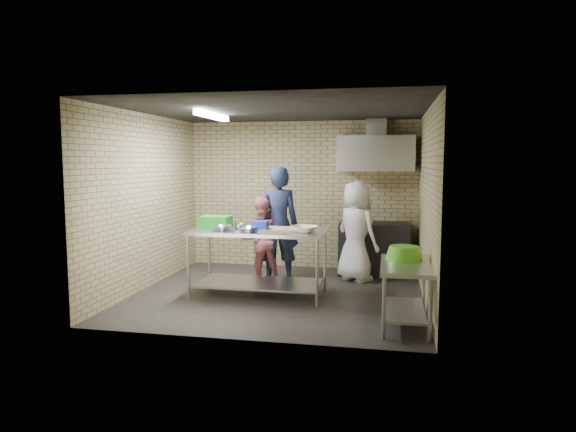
# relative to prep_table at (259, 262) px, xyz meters

# --- Properties ---
(floor) EXTENTS (4.20, 4.20, 0.00)m
(floor) POSITION_rel_prep_table_xyz_m (0.27, 0.12, -0.49)
(floor) COLOR black
(floor) RESTS_ON ground
(ceiling) EXTENTS (4.20, 4.20, 0.00)m
(ceiling) POSITION_rel_prep_table_xyz_m (0.27, 0.12, 2.21)
(ceiling) COLOR black
(ceiling) RESTS_ON ground
(back_wall) EXTENTS (4.20, 0.06, 2.70)m
(back_wall) POSITION_rel_prep_table_xyz_m (0.27, 2.12, 0.86)
(back_wall) COLOR tan
(back_wall) RESTS_ON ground
(front_wall) EXTENTS (4.20, 0.06, 2.70)m
(front_wall) POSITION_rel_prep_table_xyz_m (0.27, -1.88, 0.86)
(front_wall) COLOR tan
(front_wall) RESTS_ON ground
(left_wall) EXTENTS (0.06, 4.00, 2.70)m
(left_wall) POSITION_rel_prep_table_xyz_m (-1.83, 0.12, 0.86)
(left_wall) COLOR tan
(left_wall) RESTS_ON ground
(right_wall) EXTENTS (0.06, 4.00, 2.70)m
(right_wall) POSITION_rel_prep_table_xyz_m (2.37, 0.12, 0.86)
(right_wall) COLOR tan
(right_wall) RESTS_ON ground
(prep_table) EXTENTS (1.95, 0.97, 0.97)m
(prep_table) POSITION_rel_prep_table_xyz_m (0.00, 0.00, 0.00)
(prep_table) COLOR silver
(prep_table) RESTS_ON floor
(side_counter) EXTENTS (0.60, 1.20, 0.75)m
(side_counter) POSITION_rel_prep_table_xyz_m (2.07, -0.98, -0.11)
(side_counter) COLOR silver
(side_counter) RESTS_ON floor
(stove) EXTENTS (1.20, 0.70, 0.90)m
(stove) POSITION_rel_prep_table_xyz_m (1.62, 1.77, -0.04)
(stove) COLOR black
(stove) RESTS_ON floor
(range_hood) EXTENTS (1.30, 0.60, 0.60)m
(range_hood) POSITION_rel_prep_table_xyz_m (1.62, 1.82, 1.61)
(range_hood) COLOR silver
(range_hood) RESTS_ON back_wall
(hood_duct) EXTENTS (0.35, 0.30, 0.30)m
(hood_duct) POSITION_rel_prep_table_xyz_m (1.62, 1.97, 2.06)
(hood_duct) COLOR #A5A8AD
(hood_duct) RESTS_ON back_wall
(wall_shelf) EXTENTS (0.80, 0.20, 0.04)m
(wall_shelf) POSITION_rel_prep_table_xyz_m (1.92, 2.01, 1.43)
(wall_shelf) COLOR #3F2B19
(wall_shelf) RESTS_ON back_wall
(fluorescent_fixture) EXTENTS (0.10, 1.25, 0.08)m
(fluorescent_fixture) POSITION_rel_prep_table_xyz_m (-0.73, 0.12, 2.15)
(fluorescent_fixture) COLOR white
(fluorescent_fixture) RESTS_ON ceiling
(green_crate) EXTENTS (0.43, 0.32, 0.17)m
(green_crate) POSITION_rel_prep_table_xyz_m (-0.70, 0.12, 0.57)
(green_crate) COLOR green
(green_crate) RESTS_ON prep_table
(blue_tub) EXTENTS (0.22, 0.22, 0.14)m
(blue_tub) POSITION_rel_prep_table_xyz_m (0.05, -0.10, 0.56)
(blue_tub) COLOR #1933BD
(blue_tub) RESTS_ON prep_table
(cutting_board) EXTENTS (0.60, 0.45, 0.03)m
(cutting_board) POSITION_rel_prep_table_xyz_m (0.35, -0.02, 0.50)
(cutting_board) COLOR tan
(cutting_board) RESTS_ON prep_table
(mixing_bowl_a) EXTENTS (0.38, 0.38, 0.07)m
(mixing_bowl_a) POSITION_rel_prep_table_xyz_m (-0.50, -0.20, 0.52)
(mixing_bowl_a) COLOR silver
(mixing_bowl_a) RESTS_ON prep_table
(mixing_bowl_b) EXTENTS (0.29, 0.29, 0.07)m
(mixing_bowl_b) POSITION_rel_prep_table_xyz_m (-0.30, 0.05, 0.52)
(mixing_bowl_b) COLOR #BABCC2
(mixing_bowl_b) RESTS_ON prep_table
(mixing_bowl_c) EXTENTS (0.35, 0.35, 0.07)m
(mixing_bowl_c) POSITION_rel_prep_table_xyz_m (-0.10, -0.22, 0.52)
(mixing_bowl_c) COLOR silver
(mixing_bowl_c) RESTS_ON prep_table
(ceramic_bowl) EXTENTS (0.46, 0.46, 0.09)m
(ceramic_bowl) POSITION_rel_prep_table_xyz_m (0.70, -0.15, 0.53)
(ceramic_bowl) COLOR beige
(ceramic_bowl) RESTS_ON prep_table
(green_basin) EXTENTS (0.46, 0.46, 0.17)m
(green_basin) POSITION_rel_prep_table_xyz_m (2.05, -0.73, 0.35)
(green_basin) COLOR #59C626
(green_basin) RESTS_ON side_counter
(bottle_red) EXTENTS (0.07, 0.07, 0.18)m
(bottle_red) POSITION_rel_prep_table_xyz_m (1.67, 2.01, 1.54)
(bottle_red) COLOR #B22619
(bottle_red) RESTS_ON wall_shelf
(man_navy) EXTENTS (0.80, 0.65, 1.89)m
(man_navy) POSITION_rel_prep_table_xyz_m (0.08, 0.92, 0.46)
(man_navy) COLOR #151C35
(man_navy) RESTS_ON floor
(woman_pink) EXTENTS (0.84, 0.77, 1.40)m
(woman_pink) POSITION_rel_prep_table_xyz_m (-0.18, 0.82, 0.21)
(woman_pink) COLOR #CC6C77
(woman_pink) RESTS_ON floor
(woman_white) EXTENTS (0.95, 0.92, 1.64)m
(woman_white) POSITION_rel_prep_table_xyz_m (1.34, 1.21, 0.33)
(woman_white) COLOR silver
(woman_white) RESTS_ON floor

